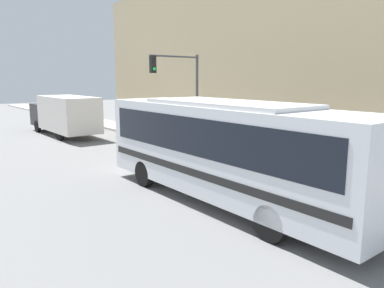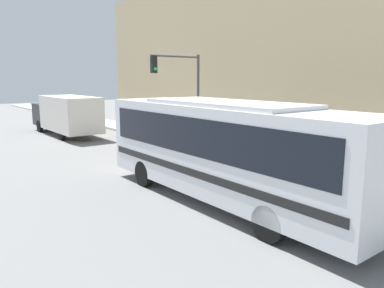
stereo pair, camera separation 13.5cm
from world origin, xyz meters
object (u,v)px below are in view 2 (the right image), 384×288
object	(u,v)px
city_bus	(224,145)
delivery_truck	(66,114)
parking_meter	(219,135)
traffic_light_pole	(182,84)
fire_hydrant	(335,167)

from	to	relation	value
city_bus	delivery_truck	distance (m)	17.96
delivery_truck	parking_meter	bearing A→B (deg)	-69.55
parking_meter	traffic_light_pole	bearing A→B (deg)	116.08
traffic_light_pole	delivery_truck	bearing A→B (deg)	109.21
city_bus	parking_meter	xyz separation A→B (m)	(5.45, 6.34, -0.95)
city_bus	traffic_light_pole	world-z (taller)	traffic_light_pole
fire_hydrant	parking_meter	distance (m)	7.05
fire_hydrant	parking_meter	xyz separation A→B (m)	(0.00, 7.04, 0.43)
delivery_truck	traffic_light_pole	size ratio (longest dim) A/B	1.59
city_bus	fire_hydrant	size ratio (longest dim) A/B	14.14
delivery_truck	traffic_light_pole	xyz separation A→B (m)	(3.34, -9.57, 2.21)
city_bus	fire_hydrant	distance (m)	5.67
parking_meter	city_bus	bearing A→B (deg)	-130.69
delivery_truck	traffic_light_pole	bearing A→B (deg)	-70.79
delivery_truck	parking_meter	xyz separation A→B (m)	(4.32, -11.58, -0.57)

